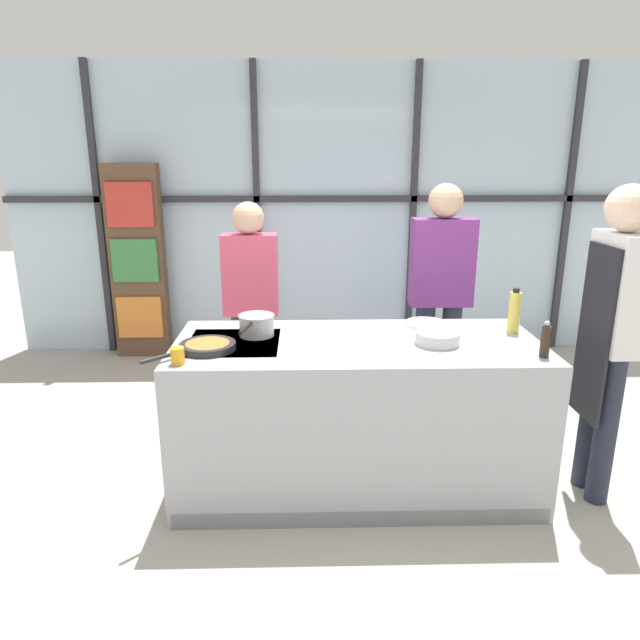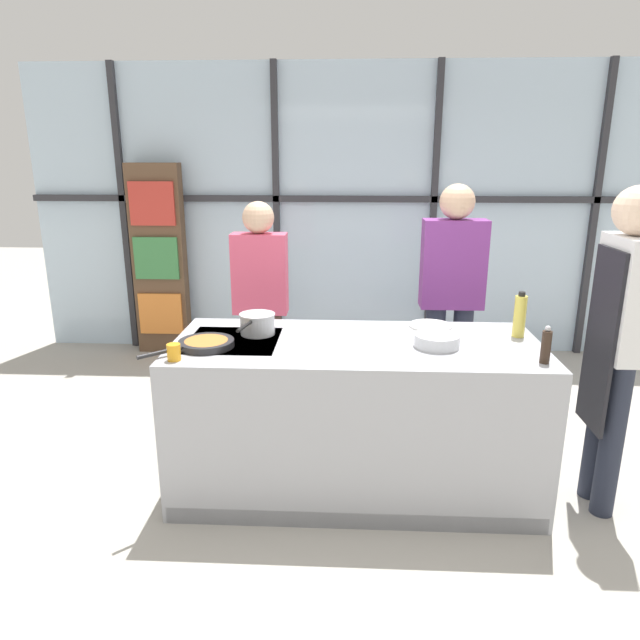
{
  "view_description": "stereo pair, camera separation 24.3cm",
  "coord_description": "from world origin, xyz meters",
  "px_view_note": "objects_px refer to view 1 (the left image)",
  "views": [
    {
      "loc": [
        -0.3,
        -3.11,
        1.95
      ],
      "look_at": [
        -0.21,
        0.1,
        1.02
      ],
      "focal_mm": 32.0,
      "sensor_mm": 36.0,
      "label": 1
    },
    {
      "loc": [
        -0.05,
        -3.1,
        1.95
      ],
      "look_at": [
        -0.21,
        0.1,
        1.02
      ],
      "focal_mm": 32.0,
      "sensor_mm": 36.0,
      "label": 2
    }
  ],
  "objects_px": {
    "juice_glass_near": "(178,356)",
    "white_plate": "(426,323)",
    "frying_pan": "(206,346)",
    "mixing_bowl": "(437,337)",
    "spectator_far_left": "(251,298)",
    "spectator_center_left": "(440,288)",
    "chef": "(612,322)",
    "oil_bottle": "(514,312)",
    "saucepan": "(256,325)",
    "pepper_grinder": "(545,341)"
  },
  "relations": [
    {
      "from": "spectator_center_left",
      "to": "spectator_far_left",
      "type": "bearing_deg",
      "value": 0.0
    },
    {
      "from": "frying_pan",
      "to": "oil_bottle",
      "type": "xyz_separation_m",
      "value": [
        1.8,
        0.28,
        0.11
      ]
    },
    {
      "from": "juice_glass_near",
      "to": "saucepan",
      "type": "bearing_deg",
      "value": 52.19
    },
    {
      "from": "spectator_far_left",
      "to": "frying_pan",
      "type": "relative_size",
      "value": 3.6
    },
    {
      "from": "chef",
      "to": "spectator_center_left",
      "type": "relative_size",
      "value": 1.03
    },
    {
      "from": "chef",
      "to": "juice_glass_near",
      "type": "distance_m",
      "value": 2.36
    },
    {
      "from": "spectator_center_left",
      "to": "white_plate",
      "type": "bearing_deg",
      "value": 69.97
    },
    {
      "from": "mixing_bowl",
      "to": "pepper_grinder",
      "type": "distance_m",
      "value": 0.57
    },
    {
      "from": "chef",
      "to": "white_plate",
      "type": "height_order",
      "value": "chef"
    },
    {
      "from": "white_plate",
      "to": "mixing_bowl",
      "type": "distance_m",
      "value": 0.39
    },
    {
      "from": "frying_pan",
      "to": "pepper_grinder",
      "type": "height_order",
      "value": "pepper_grinder"
    },
    {
      "from": "saucepan",
      "to": "pepper_grinder",
      "type": "distance_m",
      "value": 1.61
    },
    {
      "from": "chef",
      "to": "white_plate",
      "type": "xyz_separation_m",
      "value": [
        -0.93,
        0.46,
        -0.14
      ]
    },
    {
      "from": "spectator_far_left",
      "to": "oil_bottle",
      "type": "height_order",
      "value": "spectator_far_left"
    },
    {
      "from": "frying_pan",
      "to": "saucepan",
      "type": "xyz_separation_m",
      "value": [
        0.25,
        0.25,
        0.05
      ]
    },
    {
      "from": "frying_pan",
      "to": "chef",
      "type": "bearing_deg",
      "value": -0.13
    },
    {
      "from": "spectator_far_left",
      "to": "saucepan",
      "type": "height_order",
      "value": "spectator_far_left"
    },
    {
      "from": "spectator_far_left",
      "to": "chef",
      "type": "bearing_deg",
      "value": 151.97
    },
    {
      "from": "pepper_grinder",
      "to": "juice_glass_near",
      "type": "distance_m",
      "value": 1.92
    },
    {
      "from": "white_plate",
      "to": "mixing_bowl",
      "type": "relative_size",
      "value": 1.06
    },
    {
      "from": "pepper_grinder",
      "to": "saucepan",
      "type": "bearing_deg",
      "value": 165.11
    },
    {
      "from": "pepper_grinder",
      "to": "frying_pan",
      "type": "bearing_deg",
      "value": 174.94
    },
    {
      "from": "spectator_center_left",
      "to": "frying_pan",
      "type": "xyz_separation_m",
      "value": [
        -1.54,
        -1.11,
        -0.06
      ]
    },
    {
      "from": "chef",
      "to": "frying_pan",
      "type": "bearing_deg",
      "value": 89.87
    },
    {
      "from": "chef",
      "to": "mixing_bowl",
      "type": "height_order",
      "value": "chef"
    },
    {
      "from": "chef",
      "to": "spectator_center_left",
      "type": "height_order",
      "value": "chef"
    },
    {
      "from": "oil_bottle",
      "to": "pepper_grinder",
      "type": "distance_m",
      "value": 0.45
    },
    {
      "from": "spectator_far_left",
      "to": "spectator_center_left",
      "type": "xyz_separation_m",
      "value": [
        1.4,
        0.0,
        0.06
      ]
    },
    {
      "from": "spectator_center_left",
      "to": "oil_bottle",
      "type": "height_order",
      "value": "spectator_center_left"
    },
    {
      "from": "oil_bottle",
      "to": "pepper_grinder",
      "type": "height_order",
      "value": "oil_bottle"
    },
    {
      "from": "spectator_far_left",
      "to": "spectator_center_left",
      "type": "bearing_deg",
      "value": -180.0
    },
    {
      "from": "pepper_grinder",
      "to": "juice_glass_near",
      "type": "height_order",
      "value": "pepper_grinder"
    },
    {
      "from": "frying_pan",
      "to": "pepper_grinder",
      "type": "bearing_deg",
      "value": -5.06
    },
    {
      "from": "spectator_center_left",
      "to": "mixing_bowl",
      "type": "relative_size",
      "value": 7.04
    },
    {
      "from": "saucepan",
      "to": "white_plate",
      "type": "distance_m",
      "value": 1.07
    },
    {
      "from": "white_plate",
      "to": "spectator_center_left",
      "type": "bearing_deg",
      "value": 69.97
    },
    {
      "from": "spectator_center_left",
      "to": "white_plate",
      "type": "relative_size",
      "value": 6.63
    },
    {
      "from": "oil_bottle",
      "to": "juice_glass_near",
      "type": "distance_m",
      "value": 1.97
    },
    {
      "from": "frying_pan",
      "to": "saucepan",
      "type": "relative_size",
      "value": 1.17
    },
    {
      "from": "juice_glass_near",
      "to": "white_plate",
      "type": "bearing_deg",
      "value": 25.51
    },
    {
      "from": "white_plate",
      "to": "oil_bottle",
      "type": "xyz_separation_m",
      "value": [
        0.49,
        -0.17,
        0.12
      ]
    },
    {
      "from": "saucepan",
      "to": "juice_glass_near",
      "type": "bearing_deg",
      "value": -127.81
    },
    {
      "from": "spectator_center_left",
      "to": "white_plate",
      "type": "distance_m",
      "value": 0.7
    },
    {
      "from": "spectator_center_left",
      "to": "white_plate",
      "type": "xyz_separation_m",
      "value": [
        -0.24,
        -0.65,
        -0.08
      ]
    },
    {
      "from": "mixing_bowl",
      "to": "pepper_grinder",
      "type": "bearing_deg",
      "value": -24.21
    },
    {
      "from": "frying_pan",
      "to": "mixing_bowl",
      "type": "xyz_separation_m",
      "value": [
        1.29,
        0.07,
        0.02
      ]
    },
    {
      "from": "pepper_grinder",
      "to": "juice_glass_near",
      "type": "bearing_deg",
      "value": -178.3
    },
    {
      "from": "frying_pan",
      "to": "pepper_grinder",
      "type": "distance_m",
      "value": 1.82
    },
    {
      "from": "frying_pan",
      "to": "oil_bottle",
      "type": "distance_m",
      "value": 1.82
    },
    {
      "from": "saucepan",
      "to": "juice_glass_near",
      "type": "height_order",
      "value": "saucepan"
    }
  ]
}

